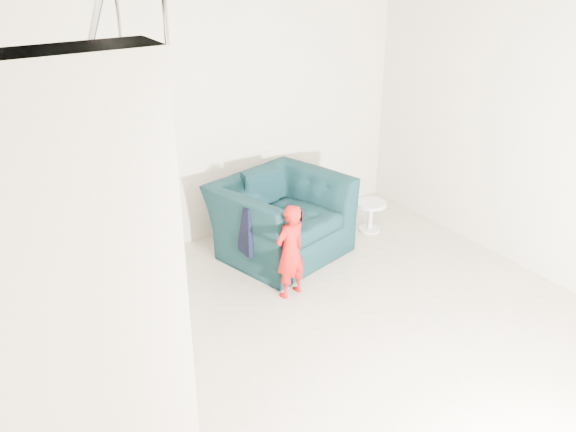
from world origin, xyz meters
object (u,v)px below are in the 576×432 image
object	(u,v)px
side_table	(371,212)
staircase	(51,318)
armchair	(281,218)
toddler	(290,251)

from	to	relation	value
side_table	staircase	xyz separation A→B (m)	(-3.71, -1.36, 0.71)
armchair	staircase	distance (m)	3.00
side_table	toddler	bearing A→B (deg)	-156.23
toddler	side_table	distance (m)	1.66
staircase	side_table	bearing A→B (deg)	20.12
toddler	staircase	distance (m)	2.36
side_table	staircase	bearing A→B (deg)	-159.88
armchair	staircase	xyz separation A→B (m)	(-2.57, -1.45, 0.54)
side_table	staircase	world-z (taller)	staircase
armchair	staircase	world-z (taller)	staircase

